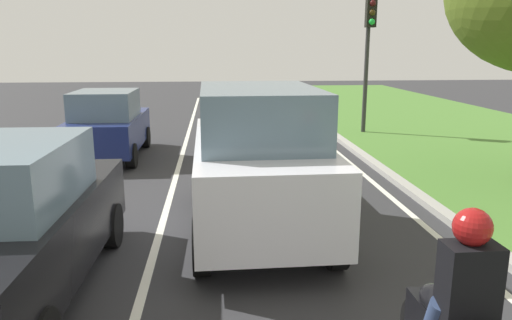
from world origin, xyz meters
TOP-DOWN VIEW (x-y plane):
  - ground_plane at (0.00, 14.00)m, footprint 60.00×60.00m
  - lane_line_center at (-0.70, 14.00)m, footprint 0.12×32.00m
  - lane_line_right_edge at (3.60, 14.00)m, footprint 0.12×32.00m
  - curb_right at (4.10, 14.00)m, footprint 0.24×48.00m
  - car_suv_ahead at (0.85, 8.88)m, footprint 2.03×4.53m
  - car_sedan_left_lane at (-2.17, 6.92)m, footprint 1.90×4.33m
  - car_hatchback_far at (-2.57, 14.40)m, footprint 1.73×3.70m
  - rider_person at (2.02, 4.68)m, footprint 0.50×0.40m
  - traffic_light_near_right at (5.23, 17.37)m, footprint 0.32×0.50m

SIDE VIEW (x-z plane):
  - ground_plane at x=0.00m, z-range 0.00..0.00m
  - lane_line_center at x=-0.70m, z-range 0.00..0.01m
  - lane_line_right_edge at x=3.60m, z-range 0.00..0.01m
  - curb_right at x=4.10m, z-range 0.00..0.12m
  - car_hatchback_far at x=-2.57m, z-range -0.01..1.77m
  - car_sedan_left_lane at x=-2.17m, z-range -0.01..1.85m
  - car_suv_ahead at x=0.85m, z-range 0.03..2.31m
  - rider_person at x=2.02m, z-range 0.61..1.77m
  - traffic_light_near_right at x=5.23m, z-range 0.77..5.54m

